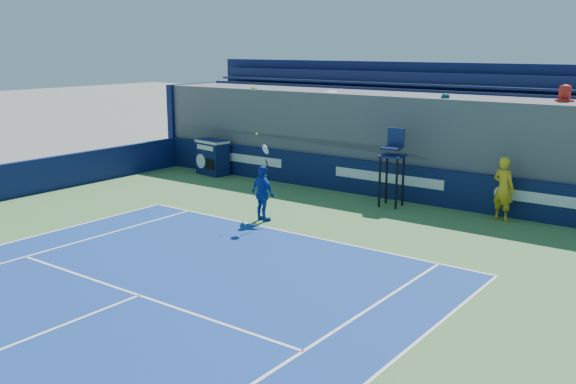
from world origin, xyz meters
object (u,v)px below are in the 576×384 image
Objects in this scene: match_clock at (212,156)px; umpire_chair at (393,159)px; ball_person at (504,189)px; tennis_player at (263,193)px.

umpire_chair reaches higher than match_clock.
umpire_chair is (-3.39, -0.42, 0.58)m from ball_person.
ball_person is at bearing 7.05° from umpire_chair.
ball_person is 0.76× the size of umpire_chair.
umpire_chair is 4.44m from tennis_player.
tennis_player reaches higher than match_clock.
umpire_chair reaches higher than ball_person.
tennis_player reaches higher than umpire_chair.
ball_person is 1.32× the size of match_clock.
umpire_chair is at bearing 60.84° from tennis_player.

